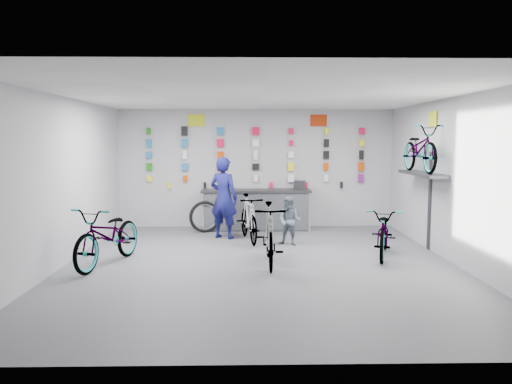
{
  "coord_description": "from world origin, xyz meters",
  "views": [
    {
      "loc": [
        -0.26,
        -8.76,
        2.23
      ],
      "look_at": [
        -0.05,
        1.4,
        1.17
      ],
      "focal_mm": 35.0,
      "sensor_mm": 36.0,
      "label": 1
    }
  ],
  "objects_px": {
    "bike_right": "(384,232)",
    "customer": "(289,221)",
    "bike_center": "(269,234)",
    "clerk": "(224,198)",
    "bike_service": "(249,218)",
    "bike_left": "(109,235)",
    "counter": "(256,210)"
  },
  "relations": [
    {
      "from": "bike_right",
      "to": "bike_service",
      "type": "distance_m",
      "value": 2.99
    },
    {
      "from": "bike_left",
      "to": "bike_center",
      "type": "height_order",
      "value": "bike_center"
    },
    {
      "from": "bike_right",
      "to": "clerk",
      "type": "height_order",
      "value": "clerk"
    },
    {
      "from": "bike_center",
      "to": "clerk",
      "type": "distance_m",
      "value": 2.67
    },
    {
      "from": "bike_service",
      "to": "clerk",
      "type": "xyz_separation_m",
      "value": [
        -0.56,
        0.37,
        0.41
      ]
    },
    {
      "from": "bike_center",
      "to": "clerk",
      "type": "height_order",
      "value": "clerk"
    },
    {
      "from": "counter",
      "to": "bike_service",
      "type": "height_order",
      "value": "bike_service"
    },
    {
      "from": "counter",
      "to": "customer",
      "type": "bearing_deg",
      "value": -70.4
    },
    {
      "from": "bike_left",
      "to": "bike_center",
      "type": "bearing_deg",
      "value": 14.3
    },
    {
      "from": "bike_right",
      "to": "customer",
      "type": "height_order",
      "value": "customer"
    },
    {
      "from": "bike_right",
      "to": "bike_center",
      "type": "bearing_deg",
      "value": -146.81
    },
    {
      "from": "bike_left",
      "to": "clerk",
      "type": "height_order",
      "value": "clerk"
    },
    {
      "from": "bike_service",
      "to": "bike_left",
      "type": "bearing_deg",
      "value": -151.42
    },
    {
      "from": "bike_center",
      "to": "clerk",
      "type": "relative_size",
      "value": 1.0
    },
    {
      "from": "bike_right",
      "to": "clerk",
      "type": "relative_size",
      "value": 0.99
    },
    {
      "from": "clerk",
      "to": "customer",
      "type": "xyz_separation_m",
      "value": [
        1.43,
        -0.79,
        -0.4
      ]
    },
    {
      "from": "bike_left",
      "to": "bike_right",
      "type": "distance_m",
      "value": 5.13
    },
    {
      "from": "bike_center",
      "to": "bike_right",
      "type": "bearing_deg",
      "value": 15.76
    },
    {
      "from": "bike_left",
      "to": "customer",
      "type": "distance_m",
      "value": 3.74
    },
    {
      "from": "bike_right",
      "to": "clerk",
      "type": "bearing_deg",
      "value": 167.09
    },
    {
      "from": "bike_left",
      "to": "bike_service",
      "type": "distance_m",
      "value": 3.23
    },
    {
      "from": "bike_right",
      "to": "bike_service",
      "type": "xyz_separation_m",
      "value": [
        -2.59,
        1.49,
        0.04
      ]
    },
    {
      "from": "bike_center",
      "to": "bike_service",
      "type": "relative_size",
      "value": 1.08
    },
    {
      "from": "customer",
      "to": "bike_service",
      "type": "bearing_deg",
      "value": 176.34
    },
    {
      "from": "counter",
      "to": "clerk",
      "type": "relative_size",
      "value": 1.46
    },
    {
      "from": "counter",
      "to": "bike_service",
      "type": "bearing_deg",
      "value": -97.47
    },
    {
      "from": "bike_center",
      "to": "bike_service",
      "type": "bearing_deg",
      "value": 99.76
    },
    {
      "from": "bike_center",
      "to": "bike_left",
      "type": "bearing_deg",
      "value": 178.67
    },
    {
      "from": "bike_center",
      "to": "customer",
      "type": "relative_size",
      "value": 1.77
    },
    {
      "from": "bike_center",
      "to": "bike_service",
      "type": "xyz_separation_m",
      "value": [
        -0.35,
        2.11,
        -0.04
      ]
    },
    {
      "from": "bike_service",
      "to": "clerk",
      "type": "bearing_deg",
      "value": 135.88
    },
    {
      "from": "bike_center",
      "to": "bike_right",
      "type": "relative_size",
      "value": 1.01
    }
  ]
}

